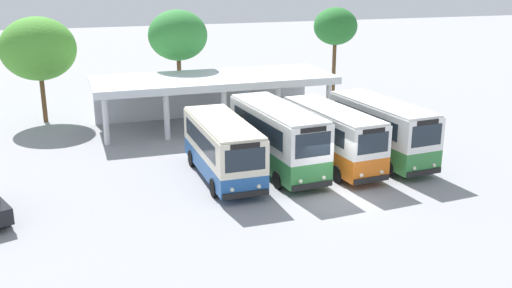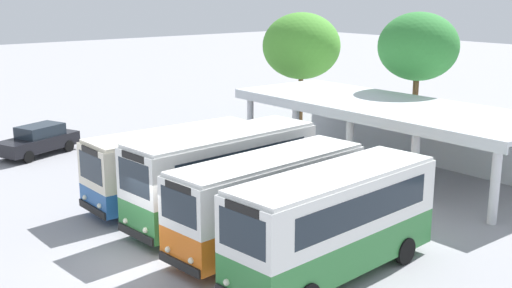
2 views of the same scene
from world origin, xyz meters
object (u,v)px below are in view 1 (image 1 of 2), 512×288
object	(u,v)px
city_bus_nearest_orange	(223,147)
city_bus_second_in_row	(277,136)
waiting_chair_middle_seat	(229,121)
waiting_chair_fourth_seat	(237,120)
waiting_chair_second_from_end	(222,122)
waiting_chair_end_by_column	(213,122)
city_bus_middle_cream	(332,135)
city_bus_fourth_amber	(381,129)

from	to	relation	value
city_bus_nearest_orange	city_bus_second_in_row	distance (m)	3.05
waiting_chair_middle_seat	waiting_chair_fourth_seat	distance (m)	0.56
waiting_chair_second_from_end	city_bus_nearest_orange	bearing A→B (deg)	-104.85
waiting_chair_end_by_column	waiting_chair_middle_seat	size ratio (longest dim) A/B	1.00
waiting_chair_end_by_column	waiting_chair_fourth_seat	distance (m)	1.66
waiting_chair_second_from_end	waiting_chair_fourth_seat	size ratio (longest dim) A/B	1.00
waiting_chair_end_by_column	waiting_chair_second_from_end	world-z (taller)	same
city_bus_middle_cream	city_bus_fourth_amber	bearing A→B (deg)	0.87
waiting_chair_second_from_end	waiting_chair_middle_seat	size ratio (longest dim) A/B	1.00
city_bus_second_in_row	waiting_chair_end_by_column	bearing A→B (deg)	97.25
city_bus_nearest_orange	waiting_chair_second_from_end	xyz separation A→B (m)	(2.44, 9.21, -1.18)
city_bus_nearest_orange	city_bus_fourth_amber	bearing A→B (deg)	-0.05
waiting_chair_second_from_end	city_bus_middle_cream	bearing A→B (deg)	-68.58
city_bus_second_in_row	waiting_chair_fourth_seat	distance (m)	9.21
city_bus_middle_cream	city_bus_fourth_amber	xyz separation A→B (m)	(3.04, 0.05, 0.07)
waiting_chair_middle_seat	waiting_chair_fourth_seat	xyz separation A→B (m)	(0.55, 0.05, 0.00)
waiting_chair_end_by_column	waiting_chair_middle_seat	world-z (taller)	same
waiting_chair_end_by_column	waiting_chair_fourth_seat	world-z (taller)	same
waiting_chair_second_from_end	waiting_chair_fourth_seat	xyz separation A→B (m)	(1.11, 0.09, 0.00)
city_bus_fourth_amber	city_bus_middle_cream	bearing A→B (deg)	-179.13
waiting_chair_middle_seat	city_bus_fourth_amber	bearing A→B (deg)	-56.56
city_bus_fourth_amber	waiting_chair_fourth_seat	world-z (taller)	city_bus_fourth_amber
city_bus_second_in_row	waiting_chair_end_by_column	xyz separation A→B (m)	(-1.15, 9.04, -1.40)
city_bus_second_in_row	waiting_chair_fourth_seat	bearing A→B (deg)	86.79
waiting_chair_second_from_end	waiting_chair_middle_seat	xyz separation A→B (m)	(0.55, 0.05, 0.00)
city_bus_nearest_orange	waiting_chair_middle_seat	distance (m)	9.80
city_bus_nearest_orange	waiting_chair_middle_seat	world-z (taller)	city_bus_nearest_orange
city_bus_middle_cream	waiting_chair_fourth_seat	distance (m)	9.77
city_bus_second_in_row	city_bus_middle_cream	distance (m)	3.05
city_bus_middle_cream	waiting_chair_fourth_seat	bearing A→B (deg)	105.12
city_bus_middle_cream	waiting_chair_end_by_column	world-z (taller)	city_bus_middle_cream
waiting_chair_end_by_column	city_bus_nearest_orange	bearing A→B (deg)	-101.53
city_bus_nearest_orange	city_bus_middle_cream	bearing A→B (deg)	-0.51
city_bus_second_in_row	waiting_chair_middle_seat	distance (m)	9.15
city_bus_second_in_row	city_bus_fourth_amber	size ratio (longest dim) A/B	1.03
city_bus_nearest_orange	waiting_chair_second_from_end	size ratio (longest dim) A/B	8.97
city_bus_nearest_orange	city_bus_fourth_amber	distance (m)	9.12
waiting_chair_end_by_column	waiting_chair_second_from_end	distance (m)	0.56
waiting_chair_middle_seat	city_bus_middle_cream	bearing A→B (deg)	-71.69
city_bus_second_in_row	waiting_chair_fourth_seat	world-z (taller)	city_bus_second_in_row
city_bus_second_in_row	waiting_chair_second_from_end	bearing A→B (deg)	93.79
city_bus_fourth_amber	waiting_chair_end_by_column	distance (m)	11.82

